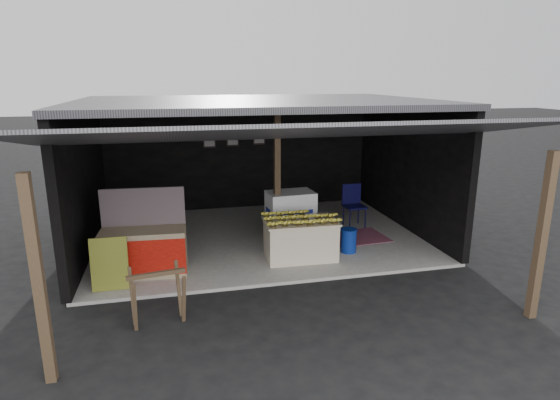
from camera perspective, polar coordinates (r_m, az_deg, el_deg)
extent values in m
plane|color=black|center=(8.17, 0.62, -10.33)|extent=(80.00, 80.00, 0.00)
cube|color=gray|center=(10.43, -2.68, -4.48)|extent=(7.00, 5.00, 0.06)
cube|color=black|center=(12.47, -4.90, 5.69)|extent=(7.00, 0.15, 2.90)
cube|color=black|center=(10.03, -22.87, 2.35)|extent=(0.15, 5.00, 2.90)
cube|color=black|center=(11.20, 15.15, 4.20)|extent=(0.15, 5.00, 2.90)
cube|color=#232326|center=(9.86, -2.89, 11.81)|extent=(7.20, 5.20, 0.12)
cube|color=#232326|center=(6.52, 2.70, 8.28)|extent=(7.40, 2.47, 0.48)
cube|color=#4E3A27|center=(9.53, -0.34, 2.77)|extent=(0.12, 0.12, 2.85)
cube|color=#4E3A27|center=(5.93, -27.35, -8.94)|extent=(0.12, 0.12, 2.50)
cube|color=#4E3A27|center=(7.66, 29.27, -4.01)|extent=(0.12, 0.12, 2.50)
cube|color=silver|center=(9.05, 2.50, -4.91)|extent=(1.35, 0.84, 0.72)
cube|color=silver|center=(8.93, 2.53, -2.62)|extent=(1.41, 0.91, 0.04)
cube|color=white|center=(9.94, 1.28, -2.01)|extent=(1.01, 0.72, 1.07)
cube|color=navy|center=(9.61, 1.78, -2.26)|extent=(0.75, 0.07, 0.32)
cube|color=#B21414|center=(9.73, 1.76, -4.38)|extent=(0.48, 0.05, 0.11)
cube|color=#998466|center=(8.66, -16.21, -6.08)|extent=(1.50, 0.74, 0.82)
cube|color=red|center=(8.35, -16.31, -6.87)|extent=(1.46, 0.12, 0.64)
cube|color=white|center=(8.34, -16.31, -6.90)|extent=(0.50, 0.04, 0.16)
cube|color=#171746|center=(8.69, -16.49, -0.78)|extent=(1.46, 0.15, 0.69)
cube|color=black|center=(8.20, -20.08, -7.35)|extent=(0.59, 0.16, 0.88)
cube|color=#4E3A27|center=(6.83, -17.27, -12.46)|extent=(0.10, 0.31, 0.81)
cube|color=#4E3A27|center=(6.90, -11.65, -11.79)|extent=(0.10, 0.31, 0.81)
cube|color=#4E3A27|center=(7.19, -17.57, -11.06)|extent=(0.10, 0.31, 0.81)
cube|color=#4E3A27|center=(7.25, -12.25, -10.45)|extent=(0.10, 0.31, 0.81)
cube|color=#4E3A27|center=(6.89, -14.87, -8.74)|extent=(0.82, 0.19, 0.06)
cylinder|color=navy|center=(9.48, 8.36, -4.98)|extent=(0.31, 0.31, 0.45)
cylinder|color=black|center=(10.83, 8.52, -2.37)|extent=(0.03, 0.03, 0.49)
cylinder|color=black|center=(10.99, 10.36, -2.20)|extent=(0.03, 0.03, 0.49)
cylinder|color=black|center=(11.17, 7.73, -1.81)|extent=(0.03, 0.03, 0.49)
cylinder|color=black|center=(11.32, 9.53, -1.66)|extent=(0.03, 0.03, 0.49)
cube|color=black|center=(11.01, 9.09, -0.79)|extent=(0.48, 0.48, 0.04)
cube|color=black|center=(11.14, 8.70, 0.72)|extent=(0.47, 0.06, 0.50)
cube|color=maroon|center=(10.37, 8.73, -4.55)|extent=(1.58, 1.13, 0.01)
cube|color=black|center=(12.22, -8.61, 7.29)|extent=(0.32, 0.03, 0.42)
cube|color=#4C4C59|center=(12.20, -8.61, 7.28)|extent=(0.26, 0.02, 0.34)
cube|color=black|center=(12.28, -5.81, 7.51)|extent=(0.32, 0.03, 0.42)
cube|color=#4C4C59|center=(12.26, -5.79, 7.50)|extent=(0.26, 0.02, 0.34)
cube|color=black|center=(12.39, -2.57, 7.73)|extent=(0.32, 0.03, 0.42)
cube|color=#4C4C59|center=(12.37, -2.55, 7.72)|extent=(0.26, 0.02, 0.34)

